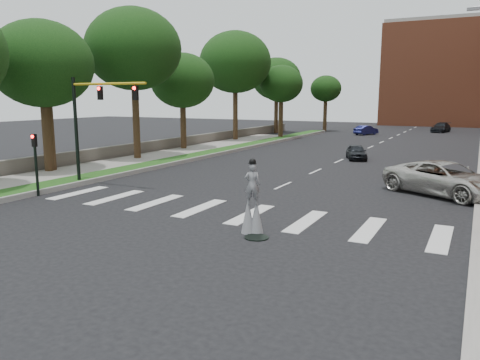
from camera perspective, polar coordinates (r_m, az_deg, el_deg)
ground_plane at (r=20.29m, az=-3.25°, el=-4.44°), size 160.00×160.00×0.00m
grass_median at (r=43.00m, az=-2.97°, el=3.44°), size 2.00×60.00×0.25m
median_curb at (r=42.49m, az=-1.74°, el=3.39°), size 0.20×60.00×0.28m
sidewalk_left at (r=36.73m, az=-14.94°, el=1.92°), size 4.00×60.00×0.18m
stone_wall at (r=47.58m, az=-7.51°, el=4.52°), size 0.50×56.00×1.10m
manhole at (r=17.23m, az=2.03°, el=-7.00°), size 0.90×0.90×0.04m
building_backdrop at (r=95.08m, az=25.33°, el=11.49°), size 26.00×14.00×18.00m
traffic_signal at (r=28.08m, az=-17.73°, el=7.70°), size 5.30×0.23×6.20m
secondary_signal at (r=26.29m, az=-23.65°, el=2.38°), size 0.25×0.21×3.23m
stilt_performer at (r=17.57m, az=1.51°, el=-3.07°), size 0.82×0.64×2.85m
suv_crossing at (r=26.60m, az=23.78°, el=0.14°), size 6.99×5.74×1.77m
car_near at (r=39.84m, az=14.00°, el=3.33°), size 2.63×3.87×1.22m
car_mid at (r=66.46m, az=15.12°, el=5.89°), size 2.82×4.09×1.28m
car_far at (r=75.04m, az=23.29°, el=5.90°), size 2.78×5.07×1.39m
tree_1 at (r=33.86m, az=-23.03°, el=12.85°), size 6.63×6.63×10.03m
tree_2 at (r=39.15m, az=-12.87°, el=15.25°), size 7.58×7.58×12.03m
tree_3 at (r=45.76m, az=-7.05°, el=11.91°), size 6.11×6.11×9.24m
tree_4 at (r=55.29m, az=-0.58°, el=14.15°), size 8.27×8.27×12.56m
tree_5 at (r=67.38m, az=4.47°, el=12.18°), size 6.89×6.89×10.55m
tree_6 at (r=58.48m, az=5.05°, el=11.56°), size 5.30×5.30×8.94m
tree_7 at (r=71.99m, az=10.42°, el=10.85°), size 4.56×4.56×8.28m
tree_8 at (r=34.17m, az=-22.65°, el=12.69°), size 6.16×6.16×9.75m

